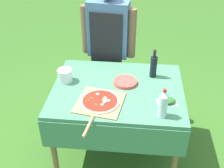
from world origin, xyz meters
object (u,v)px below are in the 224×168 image
at_px(prep_table, 118,97).
at_px(oil_bottle, 153,66).
at_px(pizza_on_peel, 100,102).
at_px(plate_stack, 125,82).
at_px(mixing_tub, 65,75).
at_px(person_cook, 108,43).
at_px(herb_container, 167,101).
at_px(water_bottle, 163,104).

bearing_deg(prep_table, oil_bottle, 36.00).
distance_m(pizza_on_peel, plate_stack, 0.39).
height_order(oil_bottle, mixing_tub, oil_bottle).
bearing_deg(person_cook, oil_bottle, 145.15).
xyz_separation_m(herb_container, mixing_tub, (-0.94, 0.26, 0.04)).
relative_size(water_bottle, herb_container, 1.36).
distance_m(person_cook, herb_container, 1.04).
height_order(prep_table, herb_container, herb_container).
bearing_deg(mixing_tub, herb_container, -15.22).
distance_m(pizza_on_peel, oil_bottle, 0.67).
height_order(water_bottle, herb_container, water_bottle).
bearing_deg(plate_stack, herb_container, -35.80).
relative_size(prep_table, person_cook, 0.76).
bearing_deg(herb_container, plate_stack, 144.20).
bearing_deg(water_bottle, plate_stack, 126.05).
xyz_separation_m(prep_table, mixing_tub, (-0.50, 0.07, 0.17)).
distance_m(prep_table, plate_stack, 0.16).
distance_m(water_bottle, mixing_tub, 0.98).
distance_m(prep_table, pizza_on_peel, 0.31).
bearing_deg(oil_bottle, prep_table, -144.00).
bearing_deg(oil_bottle, person_cook, 137.94).
relative_size(pizza_on_peel, oil_bottle, 2.25).
distance_m(prep_table, oil_bottle, 0.45).
relative_size(prep_table, herb_container, 6.45).
relative_size(pizza_on_peel, mixing_tub, 4.64).
distance_m(herb_container, plate_stack, 0.46).
distance_m(pizza_on_peel, water_bottle, 0.54).
bearing_deg(water_bottle, mixing_tub, 154.38).
xyz_separation_m(herb_container, plate_stack, (-0.37, 0.27, -0.01)).
bearing_deg(mixing_tub, prep_table, -8.09).
relative_size(oil_bottle, mixing_tub, 2.07).
bearing_deg(prep_table, water_bottle, -42.77).
bearing_deg(person_cook, water_bottle, 125.14).
bearing_deg(pizza_on_peel, prep_table, 70.62).
bearing_deg(herb_container, oil_bottle, 105.16).
bearing_deg(pizza_on_peel, mixing_tub, 147.89).
distance_m(water_bottle, herb_container, 0.20).
xyz_separation_m(prep_table, herb_container, (0.43, -0.18, 0.13)).
xyz_separation_m(person_cook, herb_container, (0.59, -0.85, -0.11)).
xyz_separation_m(person_cook, plate_stack, (0.22, -0.58, -0.12)).
bearing_deg(person_cook, prep_table, 110.65).
height_order(oil_bottle, water_bottle, oil_bottle).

